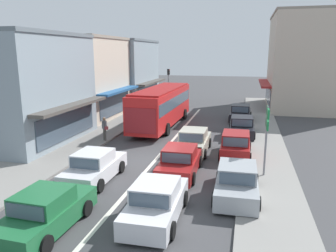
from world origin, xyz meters
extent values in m
plane|color=#3F3F42|center=(0.00, 0.00, 0.00)|extent=(140.00, 140.00, 0.00)
cube|color=silver|center=(0.00, 4.00, 0.00)|extent=(0.20, 28.00, 0.01)
cube|color=gray|center=(-6.80, 6.00, 0.07)|extent=(5.20, 44.00, 0.14)
cube|color=gray|center=(6.20, 6.00, 0.06)|extent=(2.80, 44.00, 0.12)
cube|color=#84939E|center=(-10.20, 1.94, 3.58)|extent=(7.34, 8.66, 7.15)
cube|color=#4C4742|center=(-6.08, 1.94, 2.70)|extent=(1.10, 7.97, 0.20)
cube|color=#425160|center=(-6.50, 1.94, 1.40)|extent=(0.06, 6.93, 1.80)
cube|color=slate|center=(-10.20, 1.94, 7.27)|extent=(7.50, 8.66, 0.24)
cube|color=beige|center=(-10.20, 10.76, 3.63)|extent=(6.75, 8.28, 7.27)
cube|color=#23568E|center=(-6.38, 10.76, 2.70)|extent=(1.10, 7.62, 0.20)
cube|color=#425160|center=(-6.80, 10.76, 1.40)|extent=(0.06, 6.63, 1.80)
cube|color=gray|center=(-10.20, 10.76, 7.39)|extent=(6.91, 8.28, 0.24)
cube|color=#84939E|center=(-10.20, 19.69, 3.64)|extent=(7.66, 9.37, 7.27)
cube|color=#4C4742|center=(-5.92, 19.69, 2.70)|extent=(1.10, 8.62, 0.20)
cube|color=#425160|center=(-6.34, 19.69, 1.40)|extent=(0.06, 7.50, 1.80)
cube|color=slate|center=(-10.20, 19.69, 7.39)|extent=(7.82, 9.37, 0.24)
cube|color=beige|center=(11.50, 21.46, 4.98)|extent=(8.40, 10.73, 9.95)
cube|color=maroon|center=(6.85, 21.46, 2.70)|extent=(1.10, 9.87, 0.20)
cube|color=#425160|center=(7.27, 21.46, 1.40)|extent=(0.06, 8.58, 1.80)
cube|color=gray|center=(11.50, 21.46, 10.07)|extent=(8.56, 10.73, 0.24)
cube|color=red|center=(-1.90, 8.97, 1.76)|extent=(2.69, 10.84, 2.70)
cube|color=#425160|center=(-1.90, 8.97, 2.16)|extent=(2.72, 10.41, 0.90)
cube|color=maroon|center=(-1.99, 3.54, 1.56)|extent=(2.25, 0.10, 1.76)
cube|color=maroon|center=(-1.90, 8.97, 3.17)|extent=(2.55, 9.98, 0.12)
cylinder|color=black|center=(-3.09, 12.34, 0.48)|extent=(0.28, 0.96, 0.96)
cylinder|color=black|center=(-0.59, 12.30, 0.48)|extent=(0.28, 0.96, 0.96)
cylinder|color=black|center=(-3.20, 6.02, 0.48)|extent=(0.28, 0.96, 0.96)
cylinder|color=black|center=(-0.70, 5.98, 0.48)|extent=(0.28, 0.96, 0.96)
cube|color=silver|center=(1.89, -6.25, 0.51)|extent=(1.80, 4.23, 0.72)
cube|color=silver|center=(1.90, -6.35, 1.17)|extent=(1.59, 1.83, 0.60)
cube|color=#425160|center=(1.88, -5.43, 1.17)|extent=(1.44, 0.09, 0.51)
cube|color=#425160|center=(1.91, -7.27, 1.17)|extent=(1.40, 0.09, 0.48)
cylinder|color=black|center=(1.01, -5.01, 0.31)|extent=(0.19, 0.62, 0.62)
cylinder|color=black|center=(2.73, -4.98, 0.31)|extent=(0.19, 0.62, 0.62)
cylinder|color=black|center=(1.06, -7.53, 0.31)|extent=(0.19, 0.62, 0.62)
cylinder|color=black|center=(2.78, -7.50, 0.31)|extent=(0.19, 0.62, 0.62)
cube|color=#1E6638|center=(-1.63, -7.94, 0.51)|extent=(1.86, 4.26, 0.72)
cube|color=#1E6638|center=(-1.64, -8.04, 1.17)|extent=(1.62, 1.85, 0.60)
cube|color=#425160|center=(-1.60, -7.12, 1.17)|extent=(1.44, 0.11, 0.51)
cube|color=#425160|center=(-1.67, -8.96, 1.17)|extent=(1.41, 0.11, 0.48)
cylinder|color=black|center=(-2.45, -6.66, 0.31)|extent=(0.20, 0.63, 0.62)
cylinder|color=black|center=(-0.73, -6.71, 0.31)|extent=(0.20, 0.63, 0.62)
cylinder|color=black|center=(-2.53, -9.17, 0.31)|extent=(0.20, 0.63, 0.62)
cylinder|color=black|center=(-0.81, -9.23, 0.31)|extent=(0.20, 0.63, 0.62)
cube|color=silver|center=(-2.04, -3.33, 0.51)|extent=(1.74, 4.21, 0.72)
cube|color=silver|center=(-2.04, -3.43, 1.17)|extent=(1.57, 1.81, 0.60)
cube|color=#425160|center=(-2.04, -2.51, 1.17)|extent=(1.44, 0.07, 0.51)
cube|color=#425160|center=(-2.05, -4.35, 1.17)|extent=(1.40, 0.07, 0.48)
cylinder|color=black|center=(-2.89, -2.06, 0.31)|extent=(0.18, 0.62, 0.62)
cylinder|color=black|center=(-1.17, -2.07, 0.31)|extent=(0.18, 0.62, 0.62)
cylinder|color=black|center=(-2.91, -4.58, 0.31)|extent=(0.18, 0.62, 0.62)
cylinder|color=black|center=(-1.19, -4.59, 0.31)|extent=(0.18, 0.62, 0.62)
cube|color=maroon|center=(1.83, -1.55, 0.51)|extent=(1.78, 4.22, 0.72)
cube|color=maroon|center=(1.83, -1.65, 1.17)|extent=(1.58, 1.82, 0.60)
cube|color=#425160|center=(1.82, -0.73, 1.17)|extent=(1.44, 0.08, 0.51)
cube|color=#425160|center=(1.84, -2.57, 1.17)|extent=(1.40, 0.08, 0.48)
cylinder|color=black|center=(0.95, -0.30, 0.31)|extent=(0.19, 0.62, 0.62)
cylinder|color=black|center=(2.67, -0.28, 0.31)|extent=(0.19, 0.62, 0.62)
cylinder|color=black|center=(0.99, -2.82, 0.31)|extent=(0.19, 0.62, 0.62)
cylinder|color=black|center=(2.71, -2.80, 0.31)|extent=(0.19, 0.62, 0.62)
cube|color=#B7B29E|center=(1.88, 2.39, 0.51)|extent=(1.73, 4.20, 0.72)
cube|color=#B7B29E|center=(1.88, 2.29, 1.17)|extent=(1.56, 1.80, 0.60)
cube|color=#425160|center=(1.88, 3.21, 1.17)|extent=(1.44, 0.06, 0.51)
cube|color=#425160|center=(1.88, 1.37, 1.17)|extent=(1.40, 0.06, 0.48)
cylinder|color=black|center=(1.02, 3.65, 0.31)|extent=(0.18, 0.62, 0.62)
cylinder|color=black|center=(2.74, 3.65, 0.31)|extent=(0.18, 0.62, 0.62)
cylinder|color=black|center=(1.02, 1.13, 0.31)|extent=(0.18, 0.62, 0.62)
cylinder|color=black|center=(2.74, 1.13, 0.31)|extent=(0.18, 0.62, 0.62)
cube|color=#9EA3A8|center=(4.74, -3.56, 0.51)|extent=(1.80, 4.23, 0.72)
cube|color=#9EA3A8|center=(4.75, -3.66, 1.17)|extent=(1.59, 1.83, 0.60)
cube|color=#425160|center=(4.73, -2.74, 1.17)|extent=(1.44, 0.09, 0.51)
cube|color=#425160|center=(4.76, -4.58, 1.17)|extent=(1.40, 0.09, 0.48)
cylinder|color=black|center=(3.86, -2.31, 0.31)|extent=(0.19, 0.62, 0.62)
cylinder|color=black|center=(5.58, -2.28, 0.31)|extent=(0.19, 0.62, 0.62)
cylinder|color=black|center=(3.91, -4.83, 0.31)|extent=(0.19, 0.62, 0.62)
cylinder|color=black|center=(5.63, -4.80, 0.31)|extent=(0.19, 0.62, 0.62)
cube|color=maroon|center=(4.47, 2.07, 0.52)|extent=(1.66, 3.71, 0.76)
cube|color=maroon|center=(4.47, 1.77, 1.22)|extent=(1.53, 1.91, 0.64)
cube|color=#425160|center=(4.47, 2.74, 1.22)|extent=(1.40, 0.07, 0.54)
cube|color=#425160|center=(4.48, 0.80, 1.22)|extent=(1.37, 0.07, 0.51)
cylinder|color=black|center=(3.64, 3.18, 0.31)|extent=(0.18, 0.62, 0.62)
cylinder|color=black|center=(5.28, 3.19, 0.31)|extent=(0.18, 0.62, 0.62)
cylinder|color=black|center=(3.66, 0.96, 0.31)|extent=(0.18, 0.62, 0.62)
cylinder|color=black|center=(5.30, 0.97, 0.31)|extent=(0.18, 0.62, 0.62)
cube|color=black|center=(4.71, 7.32, 0.51)|extent=(1.83, 4.24, 0.72)
cube|color=black|center=(4.71, 7.22, 1.17)|extent=(1.61, 1.84, 0.60)
cube|color=#425160|center=(4.69, 8.14, 1.17)|extent=(1.44, 0.10, 0.51)
cube|color=#425160|center=(4.73, 6.30, 1.17)|extent=(1.41, 0.10, 0.48)
cylinder|color=black|center=(3.82, 8.56, 0.31)|extent=(0.20, 0.62, 0.62)
cylinder|color=black|center=(5.53, 8.60, 0.31)|extent=(0.20, 0.62, 0.62)
cylinder|color=black|center=(3.88, 6.04, 0.31)|extent=(0.20, 0.62, 0.62)
cylinder|color=black|center=(5.60, 6.08, 0.31)|extent=(0.20, 0.62, 0.62)
cube|color=black|center=(4.48, 12.98, 0.51)|extent=(1.83, 4.24, 0.72)
cube|color=black|center=(4.48, 12.88, 1.17)|extent=(1.61, 1.84, 0.60)
cube|color=#425160|center=(4.50, 13.80, 1.17)|extent=(1.44, 0.10, 0.51)
cube|color=#425160|center=(4.45, 11.97, 1.17)|extent=(1.41, 0.10, 0.48)
cylinder|color=black|center=(3.65, 14.27, 0.31)|extent=(0.20, 0.62, 0.62)
cylinder|color=black|center=(5.37, 14.22, 0.31)|extent=(0.20, 0.62, 0.62)
cylinder|color=black|center=(3.59, 11.75, 0.31)|extent=(0.20, 0.62, 0.62)
cylinder|color=black|center=(5.31, 11.70, 0.31)|extent=(0.20, 0.62, 0.62)
cylinder|color=gray|center=(-4.15, 20.62, 2.10)|extent=(0.12, 0.12, 4.20)
cube|color=black|center=(-4.15, 20.62, 3.85)|extent=(0.24, 0.24, 0.68)
sphere|color=red|center=(-4.01, 20.62, 4.08)|extent=(0.13, 0.13, 0.13)
sphere|color=black|center=(-4.01, 20.62, 3.86)|extent=(0.13, 0.13, 0.13)
sphere|color=black|center=(-4.01, 20.62, 3.64)|extent=(0.13, 0.13, 0.13)
cylinder|color=gray|center=(5.99, -1.01, 1.80)|extent=(0.10, 0.10, 3.60)
cube|color=#19753D|center=(5.99, -1.03, 3.30)|extent=(0.08, 1.40, 0.44)
cube|color=white|center=(6.03, -1.03, 3.30)|extent=(0.01, 1.10, 0.10)
cube|color=#19753D|center=(5.99, -1.03, 2.75)|extent=(0.08, 1.40, 0.44)
cube|color=white|center=(6.03, -1.03, 2.75)|extent=(0.01, 1.10, 0.10)
cylinder|color=#4C4742|center=(-4.50, 3.17, 0.56)|extent=(0.14, 0.14, 0.84)
cylinder|color=#4C4742|center=(-4.37, 3.05, 0.56)|extent=(0.14, 0.14, 0.84)
cube|color=slate|center=(-4.44, 3.11, 1.26)|extent=(0.41, 0.41, 0.56)
sphere|color=brown|center=(-4.44, 3.11, 1.66)|extent=(0.22, 0.22, 0.22)
cylinder|color=slate|center=(-4.61, 3.28, 1.26)|extent=(0.09, 0.09, 0.54)
cylinder|color=slate|center=(-4.26, 2.95, 1.26)|extent=(0.09, 0.09, 0.54)
cube|color=maroon|center=(-4.20, 2.91, 1.08)|extent=(0.24, 0.24, 0.22)
camera|label=1|loc=(4.98, -17.11, 6.11)|focal=35.00mm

